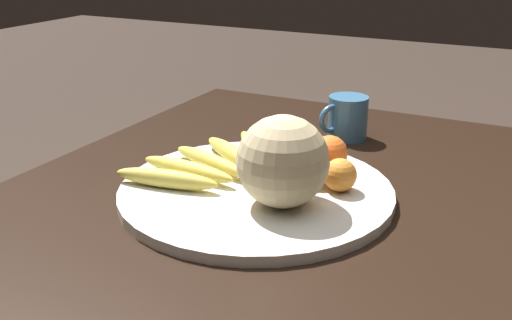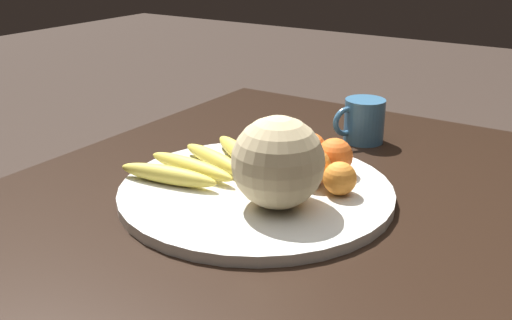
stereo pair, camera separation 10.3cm
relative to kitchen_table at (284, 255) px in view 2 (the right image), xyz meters
The scene contains 11 objects.
kitchen_table is the anchor object (origin of this frame).
fruit_bowl 0.13m from the kitchen_table, 82.14° to the right, with size 0.48×0.48×0.02m.
melon 0.20m from the kitchen_table, 15.76° to the left, with size 0.15×0.15×0.15m.
banana_bunch 0.21m from the kitchen_table, 98.46° to the right, with size 0.32×0.25×0.03m.
orange_front_left 0.18m from the kitchen_table, 158.61° to the right, with size 0.06×0.06×0.06m.
orange_front_right 0.20m from the kitchen_table, 165.95° to the left, with size 0.07×0.07×0.07m.
orange_mid_center 0.17m from the kitchen_table, 161.39° to the left, with size 0.07×0.07×0.07m.
orange_back_left 0.21m from the kitchen_table, 167.80° to the right, with size 0.06×0.06×0.06m.
orange_back_right 0.17m from the kitchen_table, 102.70° to the right, with size 0.06×0.06×0.06m.
orange_top_small 0.18m from the kitchen_table, 118.54° to the left, with size 0.06×0.06×0.06m.
ceramic_mug 0.39m from the kitchen_table, behind, with size 0.12×0.09×0.10m.
Camera 2 is at (0.81, 0.47, 1.20)m, focal length 42.00 mm.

